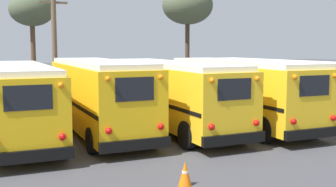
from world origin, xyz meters
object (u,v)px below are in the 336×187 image
at_px(school_bus_0, 17,99).
at_px(utility_pole, 54,44).
at_px(school_bus_4, 272,85).
at_px(bare_tree_2, 32,11).
at_px(school_bus_2, 169,92).
at_px(traffic_cone, 185,173).
at_px(bare_tree_0, 188,6).
at_px(school_bus_3, 238,90).
at_px(school_bus_1, 98,94).

bearing_deg(school_bus_0, utility_pole, 74.52).
xyz_separation_m(school_bus_0, school_bus_4, (13.06, 1.12, -0.01)).
bearing_deg(bare_tree_2, school_bus_0, -97.50).
distance_m(utility_pole, bare_tree_2, 6.22).
distance_m(school_bus_0, school_bus_2, 6.53).
bearing_deg(traffic_cone, bare_tree_0, 64.43).
xyz_separation_m(school_bus_0, school_bus_2, (6.53, 0.02, 0.02)).
height_order(school_bus_2, utility_pole, utility_pole).
xyz_separation_m(school_bus_4, utility_pole, (-10.06, 9.69, 2.20)).
xyz_separation_m(school_bus_3, school_bus_4, (3.27, 1.74, -0.06)).
relative_size(school_bus_4, utility_pole, 1.48).
distance_m(school_bus_2, traffic_cone, 8.23).
bearing_deg(school_bus_4, school_bus_0, -175.11).
bearing_deg(school_bus_2, school_bus_4, 9.50).
bearing_deg(utility_pole, school_bus_2, -71.85).
height_order(school_bus_1, utility_pole, utility_pole).
bearing_deg(school_bus_2, school_bus_0, -179.79).
bearing_deg(traffic_cone, school_bus_0, 116.32).
height_order(school_bus_3, bare_tree_0, bare_tree_0).
bearing_deg(school_bus_0, school_bus_3, -3.63).
xyz_separation_m(bare_tree_0, traffic_cone, (-10.36, -21.64, -6.63)).
bearing_deg(traffic_cone, school_bus_1, 93.77).
relative_size(school_bus_0, bare_tree_2, 1.28).
xyz_separation_m(school_bus_1, school_bus_4, (9.79, 1.12, -0.07)).
bearing_deg(bare_tree_0, utility_pole, -163.86).
distance_m(school_bus_1, traffic_cone, 7.74).
bearing_deg(school_bus_2, school_bus_1, -179.46).
distance_m(bare_tree_2, traffic_cone, 24.83).
bearing_deg(school_bus_2, traffic_cone, -109.89).
relative_size(utility_pole, bare_tree_2, 0.95).
relative_size(school_bus_0, school_bus_2, 0.91).
height_order(school_bus_1, traffic_cone, school_bus_1).
distance_m(school_bus_3, traffic_cone, 9.33).
bearing_deg(traffic_cone, school_bus_4, 43.21).
xyz_separation_m(school_bus_0, utility_pole, (2.99, 10.81, 2.19)).
bearing_deg(bare_tree_2, school_bus_1, -86.15).
relative_size(school_bus_3, utility_pole, 1.38).
bearing_deg(school_bus_4, bare_tree_0, 85.29).
bearing_deg(traffic_cone, utility_pole, 92.40).
relative_size(school_bus_1, utility_pole, 1.28).
bearing_deg(school_bus_2, bare_tree_2, 104.93).
xyz_separation_m(utility_pole, bare_tree_2, (-0.83, 5.60, 2.58)).
distance_m(school_bus_4, bare_tree_0, 14.02).
distance_m(school_bus_4, traffic_cone, 12.81).
bearing_deg(school_bus_4, utility_pole, 136.08).
relative_size(school_bus_1, school_bus_4, 0.87).
bearing_deg(school_bus_0, bare_tree_0, 44.81).
height_order(bare_tree_0, bare_tree_2, bare_tree_0).
xyz_separation_m(school_bus_3, bare_tree_2, (-7.63, 17.03, 4.72)).
bearing_deg(traffic_cone, school_bus_3, 49.23).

